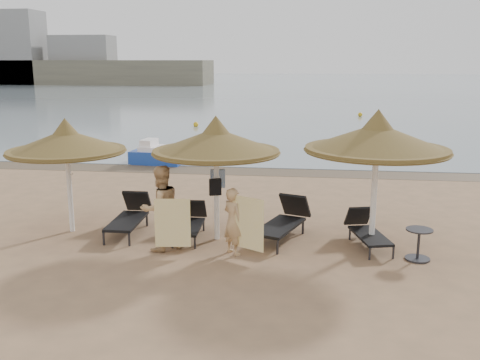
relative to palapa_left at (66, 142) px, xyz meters
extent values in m
plane|color=#9E7652|center=(4.17, -1.65, -2.23)|extent=(160.00, 160.00, 0.00)
cube|color=slate|center=(4.17, 78.35, -2.22)|extent=(200.00, 140.00, 0.03)
cube|color=brown|center=(4.17, 7.75, -2.23)|extent=(200.00, 1.60, 0.01)
cube|color=#6F6952|center=(-40.83, 76.35, -0.23)|extent=(60.00, 10.00, 4.00)
cube|color=gray|center=(-45.83, 74.35, 3.77)|extent=(14.00, 6.00, 12.00)
cube|color=gray|center=(-31.83, 75.35, 1.77)|extent=(10.00, 5.00, 8.00)
cylinder|color=white|center=(0.00, 0.00, -1.21)|extent=(0.12, 0.12, 2.05)
cone|color=brown|center=(0.00, 0.00, 0.03)|extent=(2.83, 2.83, 0.54)
cone|color=brown|center=(0.00, 0.00, 0.35)|extent=(0.68, 0.68, 0.44)
cylinder|color=brown|center=(0.00, 0.00, -0.22)|extent=(2.77, 2.77, 0.10)
cylinder|color=white|center=(3.66, -0.14, -1.16)|extent=(0.12, 0.12, 2.13)
cone|color=brown|center=(3.66, -0.14, 0.13)|extent=(2.95, 2.95, 0.56)
cone|color=brown|center=(3.66, -0.14, 0.46)|extent=(0.71, 0.71, 0.46)
cylinder|color=brown|center=(3.66, -0.14, -0.14)|extent=(2.89, 2.89, 0.10)
cylinder|color=white|center=(7.21, -0.28, -1.09)|extent=(0.13, 0.13, 2.28)
cone|color=brown|center=(7.21, -0.28, 0.29)|extent=(3.15, 3.15, 0.60)
cone|color=brown|center=(7.21, -0.28, 0.65)|extent=(0.76, 0.76, 0.49)
cylinder|color=brown|center=(7.21, -0.28, 0.01)|extent=(3.09, 3.09, 0.11)
cylinder|color=#29292D|center=(1.16, -0.89, -2.08)|extent=(0.05, 0.05, 0.30)
cylinder|color=#29292D|center=(1.76, -0.88, -2.08)|extent=(0.05, 0.05, 0.30)
cylinder|color=#29292D|center=(1.12, 0.61, -2.08)|extent=(0.05, 0.05, 0.30)
cylinder|color=#29292D|center=(1.72, 0.62, -2.08)|extent=(0.05, 0.05, 0.30)
cube|color=black|center=(1.44, -0.08, -1.90)|extent=(0.71, 1.63, 0.06)
cube|color=black|center=(1.41, 0.86, -1.64)|extent=(0.68, 0.47, 0.61)
cylinder|color=#29292D|center=(2.76, -0.88, -2.10)|extent=(0.05, 0.05, 0.26)
cylinder|color=#29292D|center=(3.28, -0.86, -2.10)|extent=(0.05, 0.05, 0.26)
cylinder|color=#29292D|center=(2.71, 0.41, -2.10)|extent=(0.05, 0.05, 0.26)
cylinder|color=#29292D|center=(3.23, 0.43, -2.10)|extent=(0.05, 0.05, 0.26)
cube|color=black|center=(2.99, -0.18, -1.95)|extent=(0.63, 1.40, 0.06)
cube|color=black|center=(2.96, 0.63, -1.73)|extent=(0.58, 0.41, 0.52)
cylinder|color=#29292D|center=(4.54, -0.76, -2.07)|extent=(0.06, 0.06, 0.31)
cylinder|color=#29292D|center=(5.14, -0.98, -2.07)|extent=(0.06, 0.06, 0.31)
cylinder|color=#29292D|center=(5.08, 0.72, -2.07)|extent=(0.06, 0.06, 0.31)
cylinder|color=#29292D|center=(5.67, 0.50, -2.07)|extent=(0.06, 0.06, 0.31)
cube|color=black|center=(5.12, -0.08, -1.88)|extent=(1.23, 1.82, 0.07)
cube|color=black|center=(5.46, 0.85, -1.61)|extent=(0.82, 0.68, 0.64)
cylinder|color=#29292D|center=(7.09, -1.07, -2.10)|extent=(0.05, 0.05, 0.26)
cylinder|color=#29292D|center=(7.60, -0.94, -2.10)|extent=(0.05, 0.05, 0.26)
cylinder|color=#29292D|center=(6.77, 0.20, -2.10)|extent=(0.05, 0.05, 0.26)
cylinder|color=#29292D|center=(7.28, 0.33, -2.10)|extent=(0.05, 0.05, 0.26)
cube|color=black|center=(7.17, -0.32, -1.94)|extent=(0.91, 1.50, 0.06)
cube|color=black|center=(6.97, 0.47, -1.72)|extent=(0.66, 0.52, 0.53)
cylinder|color=#29292D|center=(8.11, -0.92, -2.21)|extent=(0.52, 0.52, 0.04)
cylinder|color=#29292D|center=(8.11, -0.92, -1.89)|extent=(0.06, 0.06, 0.63)
cylinder|color=#29292D|center=(8.11, -0.92, -1.57)|extent=(0.56, 0.56, 0.03)
imported|color=tan|center=(2.56, -1.01, -1.12)|extent=(1.20, 1.18, 2.22)
imported|color=tan|center=(4.17, -1.07, -1.37)|extent=(0.93, 0.91, 1.72)
cube|color=yellow|center=(2.91, -1.36, -1.49)|extent=(0.76, 0.12, 1.07)
cube|color=yellow|center=(4.52, -1.32, -1.44)|extent=(0.72, 0.41, 1.14)
cube|color=silver|center=(3.66, 0.04, -0.80)|extent=(0.36, 0.19, 0.43)
cube|color=black|center=(3.66, -0.30, -0.93)|extent=(0.29, 0.19, 0.39)
cube|color=#1C42A9|center=(-0.31, 8.85, -1.97)|extent=(2.24, 1.50, 0.53)
cube|color=white|center=(-0.31, 8.85, -1.64)|extent=(1.46, 1.21, 0.24)
cube|color=white|center=(-0.69, 8.89, -1.42)|extent=(0.58, 0.91, 0.34)
sphere|color=gold|center=(-1.27, 20.81, -2.07)|extent=(0.32, 0.32, 0.32)
sphere|color=gold|center=(9.52, 28.37, -2.07)|extent=(0.32, 0.32, 0.32)
camera|label=1|loc=(5.73, -12.00, 1.93)|focal=40.00mm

